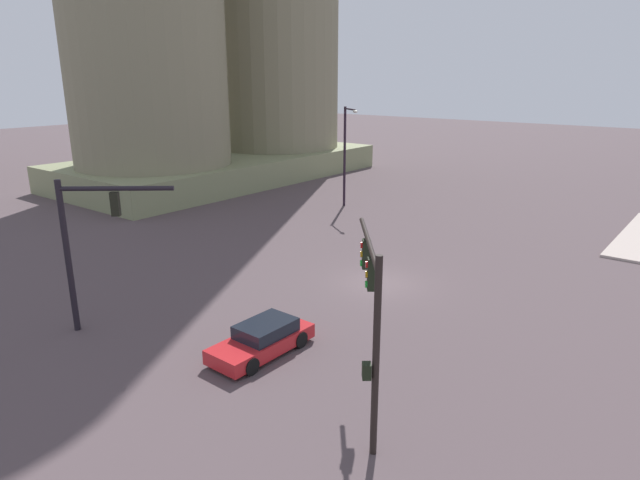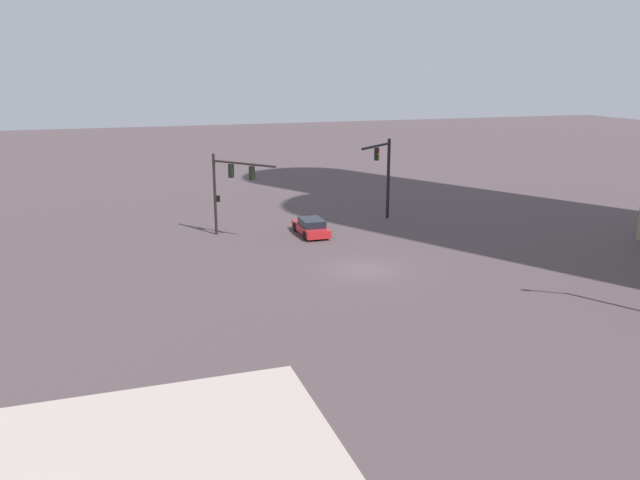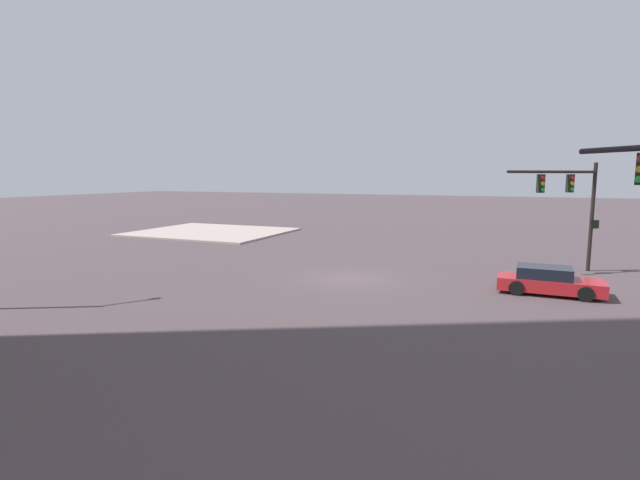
{
  "view_description": "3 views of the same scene",
  "coord_description": "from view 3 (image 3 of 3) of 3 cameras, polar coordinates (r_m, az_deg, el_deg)",
  "views": [
    {
      "loc": [
        -22.59,
        -13.76,
        10.18
      ],
      "look_at": [
        -1.3,
        2.88,
        2.07
      ],
      "focal_mm": 30.83,
      "sensor_mm": 36.0,
      "label": 1
    },
    {
      "loc": [
        34.72,
        -14.45,
        11.72
      ],
      "look_at": [
        -1.07,
        -2.4,
        1.76
      ],
      "focal_mm": 36.82,
      "sensor_mm": 36.0,
      "label": 2
    },
    {
      "loc": [
        -7.61,
        22.11,
        5.16
      ],
      "look_at": [
        1.45,
        0.47,
        1.95
      ],
      "focal_mm": 26.45,
      "sensor_mm": 36.0,
      "label": 3
    }
  ],
  "objects": [
    {
      "name": "ground_plane",
      "position": [
        23.95,
        3.66,
        -4.67
      ],
      "size": [
        209.08,
        209.08,
        0.0
      ],
      "primitive_type": "plane",
      "color": "#4F4144"
    },
    {
      "name": "sidewalk_corner",
      "position": [
        44.03,
        -12.98,
        0.96
      ],
      "size": [
        12.94,
        10.94,
        0.15
      ],
      "primitive_type": "cube",
      "color": "#B6A59B",
      "rests_on": "ground"
    },
    {
      "name": "traffic_signal_near_corner",
      "position": [
        28.27,
        28.25,
        4.53
      ],
      "size": [
        4.67,
        3.56,
        5.86
      ],
      "rotation": [
        0.0,
        0.0,
        0.67
      ],
      "color": "black",
      "rests_on": "ground"
    },
    {
      "name": "sedan_car_approaching",
      "position": [
        23.03,
        25.89,
        -4.5
      ],
      "size": [
        4.3,
        1.89,
        1.21
      ],
      "rotation": [
        0.0,
        0.0,
        3.12
      ],
      "color": "red",
      "rests_on": "ground"
    }
  ]
}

